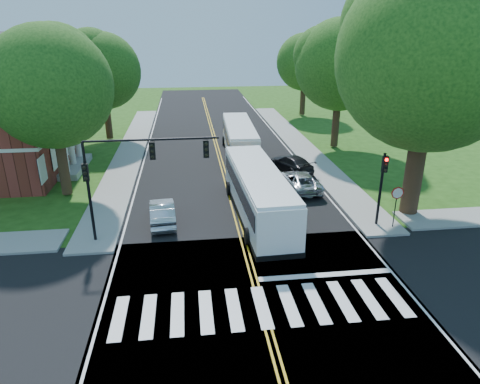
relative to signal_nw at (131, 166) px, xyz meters
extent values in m
plane|color=#244B12|center=(5.86, -6.43, -4.38)|extent=(140.00, 140.00, 0.00)
cube|color=black|center=(5.86, 11.57, -4.37)|extent=(14.00, 96.00, 0.01)
cube|color=black|center=(5.86, -6.43, -4.37)|extent=(60.00, 12.00, 0.01)
cube|color=gold|center=(5.86, 15.57, -4.36)|extent=(0.36, 70.00, 0.01)
cube|color=silver|center=(-0.94, 15.57, -4.36)|extent=(0.12, 70.00, 0.01)
cube|color=silver|center=(12.66, 15.57, -4.36)|extent=(0.12, 70.00, 0.01)
cube|color=silver|center=(5.86, -6.93, -4.36)|extent=(12.60, 3.00, 0.01)
cube|color=silver|center=(9.36, -4.83, -4.36)|extent=(6.60, 0.40, 0.01)
cube|color=gray|center=(-2.44, 18.57, -4.30)|extent=(2.60, 40.00, 0.15)
cube|color=gray|center=(14.16, 18.57, -4.30)|extent=(2.60, 40.00, 0.15)
cylinder|color=#332014|center=(16.86, 1.57, -1.23)|extent=(1.10, 1.10, 6.00)
sphere|color=#447C24|center=(16.86, 1.57, 5.28)|extent=(10.80, 10.80, 10.80)
cylinder|color=#332014|center=(-5.64, 7.57, -1.83)|extent=(0.70, 0.70, 4.80)
sphere|color=#447C24|center=(-5.64, 7.57, 3.17)|extent=(8.00, 8.00, 8.00)
cylinder|color=#332014|center=(-5.14, 23.57, -2.03)|extent=(0.70, 0.70, 4.40)
sphere|color=#447C24|center=(-5.14, 23.57, 2.64)|extent=(7.60, 7.60, 7.60)
cylinder|color=#332014|center=(17.36, 17.57, -1.73)|extent=(0.70, 0.70, 5.00)
sphere|color=#447C24|center=(17.36, 17.57, 3.50)|extent=(8.40, 8.40, 8.40)
cylinder|color=#332014|center=(18.36, 33.57, -2.03)|extent=(0.70, 0.70, 4.40)
sphere|color=#447C24|center=(18.36, 33.57, 2.51)|extent=(7.20, 7.20, 7.20)
cube|color=silver|center=(-6.54, 13.57, 0.02)|extent=(1.40, 6.00, 0.45)
cube|color=gray|center=(-6.54, 13.57, -4.13)|extent=(1.80, 6.00, 0.50)
cylinder|color=silver|center=(-6.54, 11.37, -2.28)|extent=(0.50, 0.50, 4.20)
cylinder|color=silver|center=(-6.54, 13.57, -2.28)|extent=(0.50, 0.50, 4.20)
cylinder|color=silver|center=(-6.54, 15.77, -2.28)|extent=(0.50, 0.50, 4.20)
cylinder|color=black|center=(-2.34, 0.07, -1.93)|extent=(0.16, 0.16, 4.60)
cube|color=black|center=(-2.34, -0.08, -0.23)|extent=(0.30, 0.22, 0.95)
sphere|color=black|center=(-2.34, -0.22, 0.07)|extent=(0.18, 0.18, 0.18)
cylinder|color=black|center=(1.16, 0.07, 1.37)|extent=(7.00, 0.12, 0.12)
cube|color=black|center=(1.16, -0.08, 0.82)|extent=(0.30, 0.22, 0.95)
cube|color=black|center=(3.96, -0.08, 0.82)|extent=(0.30, 0.22, 0.95)
cylinder|color=black|center=(14.06, 0.07, -2.03)|extent=(0.16, 0.16, 4.40)
cube|color=black|center=(14.06, -0.08, -0.43)|extent=(0.30, 0.22, 0.95)
sphere|color=#FF0A05|center=(14.06, -0.22, -0.13)|extent=(0.18, 0.18, 0.18)
cylinder|color=black|center=(14.86, -0.43, -3.13)|extent=(0.06, 0.06, 2.20)
cylinder|color=#A50A07|center=(14.86, -0.46, -2.08)|extent=(0.76, 0.04, 0.76)
cube|color=white|center=(7.20, 2.37, -2.84)|extent=(2.96, 11.74, 2.72)
cube|color=black|center=(7.20, 2.37, -2.34)|extent=(2.99, 10.93, 0.94)
cube|color=black|center=(6.98, 8.24, -2.49)|extent=(2.42, 0.19, 1.58)
cube|color=orange|center=(6.98, 8.24, -1.60)|extent=(1.68, 0.16, 0.32)
cube|color=black|center=(7.20, 2.37, -4.04)|extent=(3.01, 11.84, 0.30)
cube|color=white|center=(7.20, 2.37, -1.42)|extent=(2.89, 11.39, 0.22)
cylinder|color=black|center=(8.34, 6.27, -3.89)|extent=(0.35, 0.96, 0.95)
cylinder|color=black|center=(5.78, 6.17, -3.89)|extent=(0.35, 0.96, 0.95)
cylinder|color=black|center=(8.62, -1.13, -3.89)|extent=(0.35, 0.96, 0.95)
cylinder|color=black|center=(6.06, -1.23, -3.89)|extent=(0.35, 0.96, 0.95)
cube|color=white|center=(7.73, 15.94, -2.90)|extent=(2.82, 11.28, 2.61)
cube|color=black|center=(7.73, 15.94, -2.42)|extent=(2.86, 10.50, 0.90)
cube|color=black|center=(7.93, 21.59, -2.56)|extent=(2.33, 0.18, 1.52)
cube|color=orange|center=(7.93, 21.59, -1.71)|extent=(1.62, 0.16, 0.30)
cube|color=black|center=(7.73, 15.94, -4.05)|extent=(2.87, 11.38, 0.28)
cube|color=white|center=(7.73, 15.94, -1.54)|extent=(2.76, 10.94, 0.21)
cylinder|color=black|center=(9.09, 19.60, -3.91)|extent=(0.34, 0.92, 0.91)
cylinder|color=black|center=(6.63, 19.69, -3.91)|extent=(0.34, 0.92, 0.91)
cylinder|color=black|center=(8.84, 12.49, -3.91)|extent=(0.34, 0.92, 0.91)
cylinder|color=black|center=(6.37, 12.57, -3.91)|extent=(0.34, 0.92, 0.91)
imported|color=silver|center=(1.28, 2.10, -3.68)|extent=(1.79, 4.28, 1.38)
imported|color=#B6B8BD|center=(11.00, 6.59, -3.69)|extent=(2.50, 4.99, 1.36)
imported|color=black|center=(11.40, 10.82, -3.69)|extent=(3.38, 5.01, 1.35)
camera|label=1|loc=(3.01, -21.99, 6.92)|focal=32.00mm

